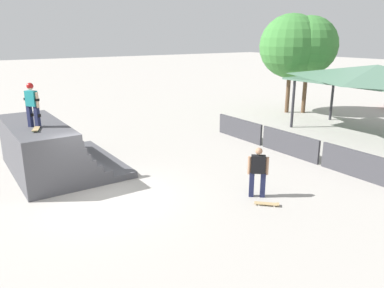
{
  "coord_description": "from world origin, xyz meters",
  "views": [
    {
      "loc": [
        11.39,
        -4.01,
        5.3
      ],
      "look_at": [
        -0.47,
        4.0,
        1.12
      ],
      "focal_mm": 35.0,
      "sensor_mm": 36.0,
      "label": 1
    }
  ],
  "objects": [
    {
      "name": "bystander_walking",
      "position": [
        2.89,
        4.39,
        0.97
      ],
      "size": [
        0.54,
        0.6,
        1.74
      ],
      "rotation": [
        0.0,
        0.0,
        4.0
      ],
      "color": "#1E2347",
      "rests_on": "ground"
    },
    {
      "name": "skateboard_on_deck",
      "position": [
        -2.41,
        -1.39,
        2.09
      ],
      "size": [
        0.78,
        0.44,
        0.09
      ],
      "rotation": [
        0.0,
        0.0,
        -0.34
      ],
      "color": "green",
      "rests_on": "quarter_pipe_ramp"
    },
    {
      "name": "skater_on_deck",
      "position": [
        -2.99,
        -1.31,
        2.97
      ],
      "size": [
        0.66,
        0.52,
        1.63
      ],
      "rotation": [
        0.0,
        0.0,
        0.6
      ],
      "color": "#1E2347",
      "rests_on": "quarter_pipe_ramp"
    },
    {
      "name": "skateboard_on_ground",
      "position": [
        3.6,
        4.2,
        0.06
      ],
      "size": [
        0.71,
        0.7,
        0.09
      ],
      "rotation": [
        0.0,
        0.0,
        0.78
      ],
      "color": "silver",
      "rests_on": "ground"
    },
    {
      "name": "tree_far_back",
      "position": [
        -6.55,
        16.23,
        4.56
      ],
      "size": [
        4.28,
        4.28,
        6.71
      ],
      "color": "brown",
      "rests_on": "ground"
    },
    {
      "name": "barrier_fence",
      "position": [
        0.33,
        8.83,
        0.53
      ],
      "size": [
        10.13,
        0.12,
        1.05
      ],
      "color": "#3D3D42",
      "rests_on": "ground"
    },
    {
      "name": "tree_beside_pavilion",
      "position": [
        -5.82,
        17.11,
        4.6
      ],
      "size": [
        3.92,
        3.92,
        6.57
      ],
      "color": "brown",
      "rests_on": "ground"
    },
    {
      "name": "quarter_pipe_ramp",
      "position": [
        -3.58,
        -0.83,
        0.89
      ],
      "size": [
        5.27,
        3.97,
        2.03
      ],
      "color": "#4C4C51",
      "rests_on": "ground"
    },
    {
      "name": "pavilion_shelter",
      "position": [
        0.5,
        14.89,
        3.3
      ],
      "size": [
        8.92,
        4.31,
        3.83
      ],
      "color": "#2D2D33",
      "rests_on": "ground"
    },
    {
      "name": "ground_plane",
      "position": [
        0.0,
        0.0,
        0.0
      ],
      "size": [
        160.0,
        160.0,
        0.0
      ],
      "primitive_type": "plane",
      "color": "#ADA8A0"
    }
  ]
}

